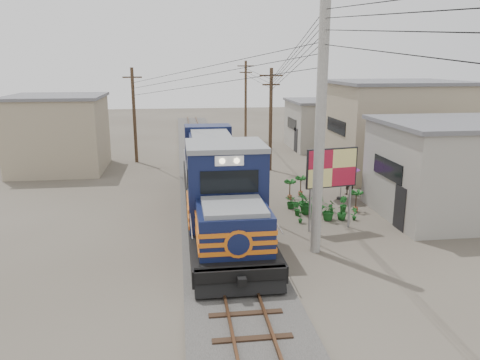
{
  "coord_description": "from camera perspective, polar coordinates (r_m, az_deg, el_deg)",
  "views": [
    {
      "loc": [
        -1.8,
        -17.47,
        7.4
      ],
      "look_at": [
        0.9,
        2.84,
        2.2
      ],
      "focal_mm": 35.0,
      "sensor_mm": 36.0,
      "label": 1
    }
  ],
  "objects": [
    {
      "name": "shophouse_back",
      "position": [
        41.83,
        10.38,
        6.74
      ],
      "size": [
        6.3,
        6.3,
        4.2
      ],
      "color": "gray",
      "rests_on": "ground"
    },
    {
      "name": "locomotive",
      "position": [
        22.51,
        -2.74,
        -0.15
      ],
      "size": [
        3.1,
        16.9,
        4.19
      ],
      "color": "black",
      "rests_on": "ground"
    },
    {
      "name": "vendor",
      "position": [
        27.36,
        13.21,
        0.11
      ],
      "size": [
        0.74,
        0.58,
        1.8
      ],
      "primitive_type": "imported",
      "rotation": [
        0.0,
        0.0,
        3.4
      ],
      "color": "black",
      "rests_on": "ground"
    },
    {
      "name": "billboard",
      "position": [
        20.97,
        11.13,
        1.2
      ],
      "size": [
        2.41,
        0.53,
        3.74
      ],
      "rotation": [
        0.0,
        0.0,
        0.17
      ],
      "color": "#99999E",
      "rests_on": "ground"
    },
    {
      "name": "plant_nursery",
      "position": [
        23.46,
        9.15,
        -3.14
      ],
      "size": [
        3.16,
        3.07,
        1.14
      ],
      "color": "#17501A",
      "rests_on": "ground"
    },
    {
      "name": "ballast",
      "position": [
        28.49,
        -3.69,
        -0.68
      ],
      "size": [
        3.6,
        70.0,
        0.16
      ],
      "primitive_type": "cube",
      "color": "#595651",
      "rests_on": "ground"
    },
    {
      "name": "shophouse_mid",
      "position": [
        33.04,
        18.26,
        6.06
      ],
      "size": [
        8.4,
        7.35,
        6.2
      ],
      "color": "gray",
      "rests_on": "ground"
    },
    {
      "name": "wooden_pole_mid",
      "position": [
        32.31,
        3.76,
        7.59
      ],
      "size": [
        1.6,
        0.24,
        7.0
      ],
      "color": "#4C3826",
      "rests_on": "ground"
    },
    {
      "name": "wooden_pole_far",
      "position": [
        46.08,
        0.7,
        9.92
      ],
      "size": [
        1.6,
        0.24,
        7.5
      ],
      "color": "#4C3826",
      "rests_on": "ground"
    },
    {
      "name": "shophouse_left",
      "position": [
        34.79,
        -21.22,
        5.36
      ],
      "size": [
        6.3,
        6.3,
        5.2
      ],
      "color": "gray",
      "rests_on": "ground"
    },
    {
      "name": "wooden_pole_left",
      "position": [
        35.81,
        -12.78,
        7.92
      ],
      "size": [
        1.6,
        0.24,
        7.0
      ],
      "color": "#4C3826",
      "rests_on": "ground"
    },
    {
      "name": "shophouse_front",
      "position": [
        24.93,
        24.88,
        1.24
      ],
      "size": [
        7.35,
        6.3,
        4.7
      ],
      "color": "gray",
      "rests_on": "ground"
    },
    {
      "name": "ground",
      "position": [
        19.06,
        -1.57,
        -8.61
      ],
      "size": [
        120.0,
        120.0,
        0.0
      ],
      "primitive_type": "plane",
      "color": "#473F35",
      "rests_on": "ground"
    },
    {
      "name": "track",
      "position": [
        28.44,
        -3.7,
        -0.33
      ],
      "size": [
        1.15,
        70.0,
        0.12
      ],
      "color": "#51331E",
      "rests_on": "ground"
    },
    {
      "name": "market_umbrella",
      "position": [
        26.04,
        12.34,
        1.78
      ],
      "size": [
        2.62,
        2.62,
        2.2
      ],
      "rotation": [
        0.0,
        0.0,
        0.41
      ],
      "color": "black",
      "rests_on": "ground"
    },
    {
      "name": "utility_pole_main",
      "position": [
        17.94,
        9.75,
        6.35
      ],
      "size": [
        0.4,
        0.4,
        10.0
      ],
      "color": "#9E9B93",
      "rests_on": "ground"
    },
    {
      "name": "power_lines",
      "position": [
        26.02,
        -4.04,
        14.57
      ],
      "size": [
        9.65,
        19.0,
        3.3
      ],
      "color": "black",
      "rests_on": "ground"
    }
  ]
}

